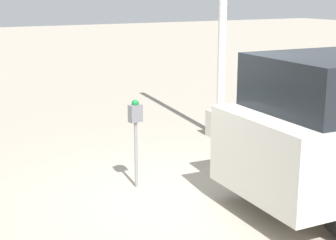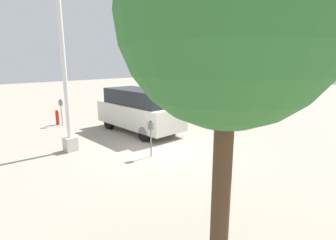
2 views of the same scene
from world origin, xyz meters
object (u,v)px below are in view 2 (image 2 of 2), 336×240
Objects in this scene: street_tree at (229,17)px; lamp_post at (66,94)px; parked_van at (139,109)px; fire_hydrant at (57,117)px; parking_meter_near at (151,130)px; parking_meter_far at (61,106)px.

lamp_post is at bearing -7.95° from street_tree.
parked_van is at bearing -85.47° from lamp_post.
parked_van is 5.87× the size of fire_hydrant.
lamp_post reaches higher than parking_meter_near.
parking_meter_far is at bearing 30.31° from parked_van.
street_tree reaches higher than parked_van.
lamp_post is 1.17× the size of street_tree.
parked_van is at bearing -31.70° from street_tree.
lamp_post is 1.33× the size of parked_van.
fire_hydrant is (4.40, 2.20, -0.72)m from parked_van.
lamp_post reaches higher than fire_hydrant.
parking_meter_far is 1.73× the size of fire_hydrant.
street_tree reaches higher than fire_hydrant.
lamp_post is 5.26m from fire_hydrant.
parked_van reaches higher than parking_meter_near.
parked_van reaches higher than fire_hydrant.
fire_hydrant is at bearing -18.21° from lamp_post.
parked_van is 9.53m from street_tree.
street_tree is at bearing 140.02° from parking_meter_near.
fire_hydrant is at bearing -12.02° from street_tree.
lamp_post is at bearing 149.83° from parking_meter_far.
lamp_post is at bearing 22.99° from parking_meter_near.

